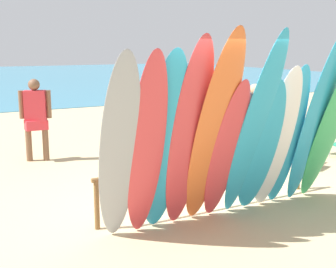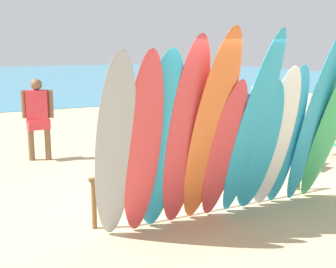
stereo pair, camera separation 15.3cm
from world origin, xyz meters
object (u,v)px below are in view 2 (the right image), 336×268
object	(u,v)px
beachgoer_photographing	(38,114)
beach_chair_striped	(299,147)
surfboard_teal_2	(161,144)
beachgoer_midbeach	(256,117)
surfboard_white_8	(276,140)
surfboard_red_5	(224,152)
surfboard_teal_9	(287,137)
surfboard_teal_10	(315,121)
beach_chair_blue	(284,135)
beachgoer_by_water	(239,109)
surfboard_grey_0	(115,150)
surfboard_red_1	(143,147)
surfboard_teal_6	(252,128)
surfboard_green_11	(329,129)
surfboard_teal_7	(259,148)
surfboard_red_3	(185,136)
surfboard_orange_4	(211,131)
surfboard_rack	(209,170)

from	to	relation	value
beachgoer_photographing	beach_chair_striped	distance (m)	5.47
surfboard_teal_2	beachgoer_midbeach	xyz separation A→B (m)	(3.50, 2.55, -0.26)
surfboard_teal_2	surfboard_white_8	xyz separation A→B (m)	(1.83, -0.03, -0.12)
surfboard_teal_2	surfboard_red_5	world-z (taller)	surfboard_teal_2
surfboard_white_8	surfboard_teal_9	bearing A→B (deg)	17.94
surfboard_teal_10	beachgoer_midbeach	world-z (taller)	surfboard_teal_10
beach_chair_blue	beachgoer_by_water	bearing A→B (deg)	102.05
surfboard_red_5	beachgoer_photographing	world-z (taller)	surfboard_red_5
surfboard_grey_0	surfboard_white_8	size ratio (longest dim) A/B	1.10
surfboard_teal_10	beachgoer_midbeach	size ratio (longest dim) A/B	1.68
surfboard_red_1	surfboard_teal_6	bearing A→B (deg)	-0.56
surfboard_green_11	beach_chair_blue	bearing A→B (deg)	59.38
surfboard_red_1	surfboard_red_5	bearing A→B (deg)	4.17
surfboard_grey_0	surfboard_teal_9	distance (m)	2.72
surfboard_teal_7	beach_chair_blue	distance (m)	4.14
beach_chair_blue	surfboard_red_3	bearing A→B (deg)	-156.52
surfboard_teal_6	beachgoer_photographing	world-z (taller)	surfboard_teal_6
surfboard_teal_6	beachgoer_midbeach	size ratio (longest dim) A/B	1.71
surfboard_orange_4	surfboard_teal_10	size ratio (longest dim) A/B	1.02
surfboard_green_11	beachgoer_midbeach	distance (m)	2.78
surfboard_white_8	beachgoer_midbeach	bearing A→B (deg)	61.60
surfboard_teal_6	beachgoer_photographing	size ratio (longest dim) A/B	1.60
surfboard_rack	surfboard_red_5	distance (m)	0.78
surfboard_teal_2	beachgoer_by_water	xyz separation A→B (m)	(4.05, 3.88, -0.30)
surfboard_rack	surfboard_grey_0	bearing A→B (deg)	-160.41
surfboard_red_5	beachgoer_photographing	size ratio (longest dim) A/B	1.22
surfboard_red_5	surfboard_red_1	bearing A→B (deg)	179.58
beachgoer_by_water	beach_chair_striped	distance (m)	2.23
surfboard_red_1	surfboard_teal_7	xyz separation A→B (m)	(1.80, 0.02, -0.20)
surfboard_rack	surfboard_red_3	bearing A→B (deg)	-140.65
surfboard_teal_9	beach_chair_blue	world-z (taller)	surfboard_teal_9
surfboard_teal_6	surfboard_teal_9	bearing A→B (deg)	8.63
surfboard_rack	surfboard_white_8	size ratio (longest dim) A/B	1.65
surfboard_teal_9	beachgoer_midbeach	xyz separation A→B (m)	(1.41, 2.52, -0.14)
surfboard_teal_7	surfboard_teal_9	xyz separation A→B (m)	(0.57, 0.07, 0.09)
surfboard_red_5	beach_chair_blue	xyz separation A→B (m)	(3.58, 2.81, -0.59)
surfboard_rack	beach_chair_striped	world-z (taller)	beach_chair_striped
beachgoer_by_water	surfboard_green_11	bearing A→B (deg)	9.14
beachgoer_by_water	surfboard_red_1	bearing A→B (deg)	-21.01
surfboard_rack	surfboard_white_8	world-z (taller)	surfboard_white_8
beachgoer_midbeach	beach_chair_blue	size ratio (longest dim) A/B	2.02
surfboard_white_8	beachgoer_photographing	size ratio (longest dim) A/B	1.30
surfboard_red_5	surfboard_green_11	distance (m)	1.87
surfboard_grey_0	beachgoer_midbeach	bearing A→B (deg)	37.16
surfboard_white_8	beach_chair_blue	size ratio (longest dim) A/B	2.78
surfboard_teal_6	beachgoer_by_water	distance (m)	4.91
beachgoer_photographing	surfboard_orange_4	bearing A→B (deg)	-54.96
surfboard_teal_2	surfboard_teal_9	world-z (taller)	surfboard_teal_2
surfboard_red_1	surfboard_rack	bearing A→B (deg)	28.42
surfboard_teal_10	surfboard_green_11	xyz separation A→B (m)	(0.29, -0.02, -0.14)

